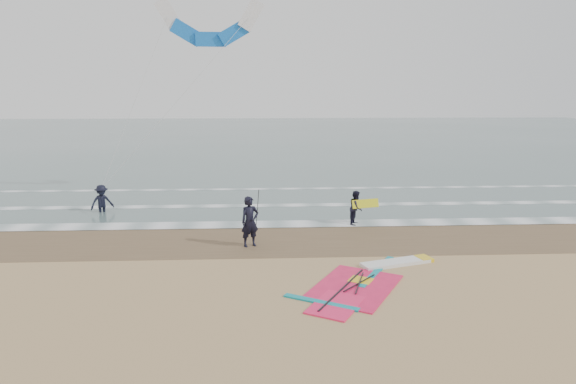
{
  "coord_description": "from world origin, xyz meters",
  "views": [
    {
      "loc": [
        -1.68,
        -14.63,
        6.27
      ],
      "look_at": [
        -0.7,
        5.0,
        2.2
      ],
      "focal_mm": 32.0,
      "sensor_mm": 36.0,
      "label": 1
    }
  ],
  "objects_px": {
    "windsurf_rig": "(368,280)",
    "person_walking": "(356,208)",
    "person_wading": "(101,196)",
    "surf_kite": "(210,27)",
    "person_standing": "(250,222)"
  },
  "relations": [
    {
      "from": "person_standing",
      "to": "person_walking",
      "type": "distance_m",
      "value": 5.69
    },
    {
      "from": "person_standing",
      "to": "person_wading",
      "type": "bearing_deg",
      "value": 117.7
    },
    {
      "from": "surf_kite",
      "to": "windsurf_rig",
      "type": "bearing_deg",
      "value": -65.41
    },
    {
      "from": "surf_kite",
      "to": "person_standing",
      "type": "bearing_deg",
      "value": -76.69
    },
    {
      "from": "person_standing",
      "to": "windsurf_rig",
      "type": "bearing_deg",
      "value": -69.56
    },
    {
      "from": "surf_kite",
      "to": "person_walking",
      "type": "bearing_deg",
      "value": -42.88
    },
    {
      "from": "person_standing",
      "to": "surf_kite",
      "type": "xyz_separation_m",
      "value": [
        -2.28,
        9.62,
        8.38
      ]
    },
    {
      "from": "windsurf_rig",
      "to": "surf_kite",
      "type": "distance_m",
      "value": 17.62
    },
    {
      "from": "windsurf_rig",
      "to": "person_walking",
      "type": "height_order",
      "value": "person_walking"
    },
    {
      "from": "person_walking",
      "to": "person_standing",
      "type": "bearing_deg",
      "value": 147.19
    },
    {
      "from": "person_wading",
      "to": "surf_kite",
      "type": "height_order",
      "value": "surf_kite"
    },
    {
      "from": "windsurf_rig",
      "to": "person_standing",
      "type": "distance_m",
      "value": 5.67
    },
    {
      "from": "person_wading",
      "to": "surf_kite",
      "type": "relative_size",
      "value": 0.18
    },
    {
      "from": "windsurf_rig",
      "to": "person_walking",
      "type": "xyz_separation_m",
      "value": [
        0.86,
        7.0,
        0.76
      ]
    },
    {
      "from": "windsurf_rig",
      "to": "person_wading",
      "type": "distance_m",
      "value": 15.16
    }
  ]
}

